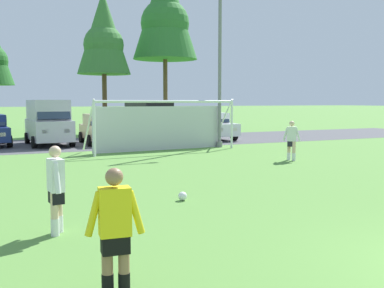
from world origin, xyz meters
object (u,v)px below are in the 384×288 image
parked_car_slot_left (48,121)px  street_lamp (222,65)px  parked_car_slot_center (149,119)px  soccer_ball (183,196)px  referee (115,234)px  parked_car_slot_center_left (101,129)px  parked_car_slot_center_right (211,126)px  player_midfield_center (56,190)px  player_striker_near (292,141)px  soccer_goal (162,125)px

parked_car_slot_left → street_lamp: street_lamp is taller
parked_car_slot_center → street_lamp: 7.21m
soccer_ball → parked_car_slot_center: bearing=73.1°
soccer_ball → referee: size_ratio=0.13×
soccer_ball → parked_car_slot_center_left: 15.78m
parked_car_slot_center_right → street_lamp: 5.91m
player_midfield_center → street_lamp: bearing=50.7°
soccer_ball → parked_car_slot_center_left: bearing=83.7°
soccer_ball → parked_car_slot_center_right: size_ratio=0.05×
street_lamp → player_midfield_center: bearing=-129.3°
referee → player_striker_near: (10.13, 9.80, 0.00)m
player_striker_near → parked_car_slot_left: parked_car_slot_left is taller
player_striker_near → parked_car_slot_center_right: parked_car_slot_center_right is taller
parked_car_slot_center_left → parked_car_slot_center: size_ratio=0.87×
parked_car_slot_center_right → street_lamp: street_lamp is taller
soccer_ball → player_striker_near: player_striker_near is taller
parked_car_slot_center → street_lamp: street_lamp is taller
parked_car_slot_center_left → soccer_ball: bearing=-96.3°
street_lamp → soccer_goal: bearing=-175.6°
soccer_goal → parked_car_slot_center_right: bearing=42.2°
referee → parked_car_slot_center: 23.64m
player_midfield_center → parked_car_slot_center_left: 17.97m
parked_car_slot_left → street_lamp: bearing=-31.2°
player_striker_near → parked_car_slot_center_left: bearing=117.1°
referee → player_striker_near: same height
soccer_ball → parked_car_slot_center_right: (8.87, 15.64, 0.77)m
referee → parked_car_slot_center_left: size_ratio=0.39×
soccer_goal → parked_car_slot_center: (1.64, 6.53, 0.05)m
soccer_goal → player_midfield_center: (-6.88, -12.50, -0.47)m
referee → parked_car_slot_left: bearing=84.9°
player_midfield_center → parked_car_slot_center_left: parked_car_slot_center_left is taller
parked_car_slot_left → street_lamp: 10.18m
soccer_ball → parked_car_slot_center: (5.28, 17.42, 1.23)m
parked_car_slot_left → player_midfield_center: bearing=-96.8°
referee → soccer_goal: bearing=67.0°
soccer_ball → parked_car_slot_left: parked_car_slot_left is taller
player_striker_near → parked_car_slot_center: parked_car_slot_center is taller
player_midfield_center → parked_car_slot_center_left: bearing=74.0°
player_midfield_center → parked_car_slot_left: 17.94m
soccer_ball → parked_car_slot_center_left: size_ratio=0.05×
soccer_ball → street_lamp: street_lamp is taller
soccer_goal → street_lamp: street_lamp is taller
referee → parked_car_slot_center_right: parked_car_slot_center_right is taller
soccer_ball → player_midfield_center: 3.68m
referee → parked_car_slot_center_right: bearing=59.8°
referee → player_midfield_center: (-0.26, 3.13, 0.00)m
soccer_ball → player_striker_near: (7.15, 5.07, 0.71)m
referee → parked_car_slot_center: size_ratio=0.34×
referee → soccer_ball: bearing=57.8°
player_striker_near → soccer_goal: bearing=121.1°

